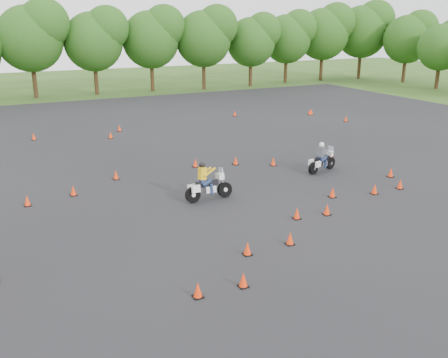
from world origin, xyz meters
name	(u,v)px	position (x,y,z in m)	size (l,w,h in m)	color
ground	(272,240)	(0.00, 0.00, 0.00)	(140.00, 140.00, 0.00)	#2D5119
asphalt_pad	(205,192)	(0.00, 6.00, 0.01)	(62.00, 62.00, 0.00)	black
treeline	(106,53)	(2.71, 34.87, 4.67)	(87.27, 32.54, 10.75)	#254E16
traffic_cones	(216,189)	(0.37, 5.53, 0.23)	(36.72, 33.01, 0.45)	#FB360A
rider_grey	(322,157)	(6.92, 6.27, 0.81)	(2.10, 0.64, 1.62)	#44474C
rider_yellow	(210,181)	(-0.28, 4.88, 0.88)	(2.26, 0.69, 1.74)	gold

